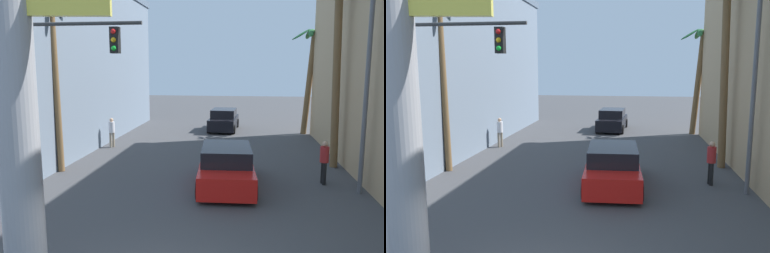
{
  "view_description": "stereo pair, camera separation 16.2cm",
  "coord_description": "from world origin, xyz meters",
  "views": [
    {
      "loc": [
        1.7,
        -6.26,
        4.54
      ],
      "look_at": [
        0.0,
        6.33,
        2.55
      ],
      "focal_mm": 35.0,
      "sensor_mm": 36.0,
      "label": 1
    },
    {
      "loc": [
        1.87,
        -6.24,
        4.54
      ],
      "look_at": [
        0.0,
        6.33,
        2.55
      ],
      "focal_mm": 35.0,
      "sensor_mm": 36.0,
      "label": 2
    }
  ],
  "objects": [
    {
      "name": "pedestrian_mid_right",
      "position": [
        4.93,
        8.56,
        1.01
      ],
      "size": [
        0.39,
        0.39,
        1.73
      ],
      "color": "black",
      "rests_on": "ground"
    },
    {
      "name": "neon_sign_pole",
      "position": [
        -2.13,
        -0.36,
        5.32
      ],
      "size": [
        3.33,
        1.16,
        11.12
      ],
      "color": "#9E9EA3",
      "rests_on": "ground"
    },
    {
      "name": "car_lead",
      "position": [
        1.13,
        7.92,
        0.74
      ],
      "size": [
        2.33,
        4.93,
        1.56
      ],
      "color": "black",
      "rests_on": "ground"
    },
    {
      "name": "building_left",
      "position": [
        -10.7,
        12.51,
        5.02
      ],
      "size": [
        8.85,
        26.71,
        10.02
      ],
      "color": "slate",
      "rests_on": "ground"
    },
    {
      "name": "palm_tree_mid_right",
      "position": [
        5.85,
        11.45,
        5.38
      ],
      "size": [
        2.97,
        2.82,
        8.65
      ],
      "color": "brown",
      "rests_on": "ground"
    },
    {
      "name": "ground_plane",
      "position": [
        0.0,
        10.0,
        0.0
      ],
      "size": [
        90.82,
        90.82,
        0.0
      ],
      "primitive_type": "plane",
      "color": "#424244"
    },
    {
      "name": "traffic_light_mast",
      "position": [
        -4.46,
        3.73,
        4.12
      ],
      "size": [
        5.1,
        0.32,
        5.83
      ],
      "color": "#333333",
      "rests_on": "ground"
    },
    {
      "name": "palm_tree_far_right",
      "position": [
        6.2,
        20.32,
        4.41
      ],
      "size": [
        2.58,
        2.62,
        7.19
      ],
      "color": "brown",
      "rests_on": "ground"
    },
    {
      "name": "street_lamp",
      "position": [
        5.6,
        7.63,
        4.69
      ],
      "size": [
        2.84,
        0.28,
        7.76
      ],
      "color": "#59595E",
      "rests_on": "ground"
    },
    {
      "name": "pedestrian_far_left",
      "position": [
        -5.72,
        14.15,
        1.0
      ],
      "size": [
        0.47,
        0.47,
        1.71
      ],
      "color": "gray",
      "rests_on": "ground"
    },
    {
      "name": "car_far",
      "position": [
        0.36,
        21.14,
        0.74
      ],
      "size": [
        2.2,
        4.5,
        1.56
      ],
      "color": "black",
      "rests_on": "ground"
    },
    {
      "name": "palm_tree_mid_left",
      "position": [
        -6.34,
        9.01,
        5.0
      ],
      "size": [
        2.73,
        2.71,
        7.74
      ],
      "color": "brown",
      "rests_on": "ground"
    }
  ]
}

